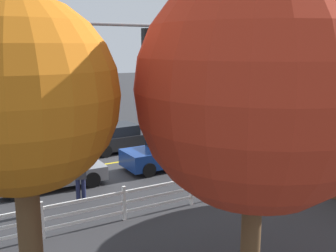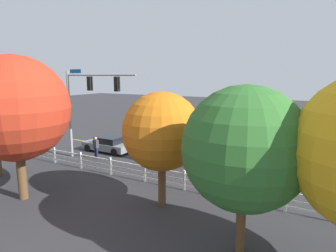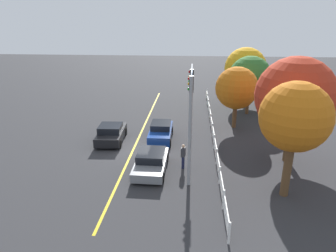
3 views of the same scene
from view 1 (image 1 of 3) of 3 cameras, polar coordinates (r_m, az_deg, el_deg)
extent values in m
plane|color=#2D2D30|center=(19.51, -7.62, -5.25)|extent=(120.00, 120.00, 0.00)
cube|color=gold|center=(21.27, 2.42, -3.74)|extent=(28.00, 0.16, 0.01)
cylinder|color=gray|center=(13.37, -21.22, 0.88)|extent=(0.20, 0.20, 6.60)
cylinder|color=gray|center=(13.99, -9.00, 14.29)|extent=(6.26, 0.12, 0.12)
cube|color=#0C59B2|center=(13.35, -18.31, 15.22)|extent=(1.10, 0.03, 0.28)
cube|color=black|center=(13.67, -12.50, 11.72)|extent=(0.32, 0.28, 1.00)
sphere|color=red|center=(13.82, -12.75, 13.03)|extent=(0.17, 0.17, 0.17)
sphere|color=orange|center=(13.82, -12.69, 11.70)|extent=(0.17, 0.17, 0.17)
sphere|color=#148C19|center=(13.82, -12.63, 10.38)|extent=(0.17, 0.17, 0.17)
cube|color=black|center=(14.60, -3.06, 11.93)|extent=(0.32, 0.28, 1.00)
sphere|color=red|center=(14.74, -3.34, 13.17)|extent=(0.17, 0.17, 0.17)
sphere|color=orange|center=(14.74, -3.33, 11.92)|extent=(0.17, 0.17, 0.17)
sphere|color=#148C19|center=(14.74, -3.31, 10.68)|extent=(0.17, 0.17, 0.17)
cube|color=black|center=(21.69, -6.69, -1.97)|extent=(4.10, 2.17, 0.69)
cube|color=black|center=(21.47, -7.21, -0.45)|extent=(1.89, 1.85, 0.53)
cylinder|color=black|center=(23.14, -4.67, -1.71)|extent=(0.65, 0.26, 0.64)
cylinder|color=black|center=(21.59, -2.37, -2.64)|extent=(0.65, 0.26, 0.64)
cylinder|color=black|center=(22.02, -10.91, -2.56)|extent=(0.65, 0.26, 0.64)
cylinder|color=black|center=(20.39, -8.96, -3.62)|extent=(0.65, 0.26, 0.64)
cube|color=navy|center=(18.48, -0.08, -4.19)|extent=(4.20, 1.80, 0.74)
cube|color=black|center=(18.42, 0.48, -2.28)|extent=(1.95, 1.60, 0.47)
cylinder|color=black|center=(17.21, -2.80, -6.34)|extent=(0.64, 0.23, 0.64)
cylinder|color=black|center=(18.61, -5.15, -5.00)|extent=(0.64, 0.23, 0.64)
cylinder|color=black|center=(18.64, 4.97, -4.97)|extent=(0.64, 0.23, 0.64)
cylinder|color=black|center=(19.93, 2.26, -3.84)|extent=(0.64, 0.23, 0.64)
cube|color=slate|center=(16.71, -16.57, -6.72)|extent=(4.22, 1.97, 0.56)
cube|color=black|center=(16.60, -15.96, -4.89)|extent=(2.06, 1.76, 0.51)
cylinder|color=black|center=(15.70, -20.92, -8.89)|extent=(0.64, 0.23, 0.64)
cylinder|color=black|center=(17.41, -21.82, -6.97)|extent=(0.64, 0.23, 0.64)
cylinder|color=black|center=(16.28, -10.87, -7.59)|extent=(0.64, 0.23, 0.64)
cylinder|color=black|center=(17.94, -12.72, -5.87)|extent=(0.64, 0.23, 0.64)
cylinder|color=#191E3F|center=(14.95, -12.82, -9.00)|extent=(0.16, 0.16, 0.85)
cylinder|color=#191E3F|center=(14.97, -12.06, -8.93)|extent=(0.16, 0.16, 0.85)
cube|color=#333338|center=(14.72, -12.56, -6.28)|extent=(0.44, 0.32, 0.62)
sphere|color=tan|center=(14.60, -12.64, -4.71)|extent=(0.22, 0.22, 0.22)
cube|color=white|center=(19.48, 23.06, -4.36)|extent=(0.10, 0.10, 1.15)
cube|color=white|center=(17.53, 17.86, -5.69)|extent=(0.10, 0.10, 1.15)
cube|color=white|center=(15.78, 11.40, -7.26)|extent=(0.10, 0.10, 1.15)
cube|color=white|center=(14.28, 3.39, -9.06)|extent=(0.10, 0.10, 1.15)
cube|color=white|center=(13.14, -6.34, -11.00)|extent=(0.10, 0.10, 1.15)
cube|color=white|center=(12.43, -17.67, -12.83)|extent=(0.10, 0.10, 1.15)
cube|color=white|center=(15.66, 11.45, -5.96)|extent=(26.00, 0.06, 0.09)
cube|color=white|center=(15.77, 11.40, -7.17)|extent=(26.00, 0.06, 0.09)
cube|color=white|center=(15.87, 11.36, -8.27)|extent=(26.00, 0.06, 0.09)
cylinder|color=brown|center=(8.65, -19.12, -16.25)|extent=(0.46, 0.46, 3.29)
sphere|color=#C66614|center=(7.76, -20.59, 4.13)|extent=(3.73, 3.73, 3.73)
cylinder|color=brown|center=(15.95, 23.08, -5.65)|extent=(0.38, 0.38, 2.27)
cylinder|color=brown|center=(9.46, 11.83, -15.23)|extent=(0.45, 0.45, 2.73)
sphere|color=#B22D19|center=(8.52, 12.74, 5.13)|extent=(5.20, 5.20, 5.20)
camera|label=2|loc=(19.01, 67.72, 6.45)|focal=30.23mm
camera|label=3|loc=(19.54, -79.58, 13.98)|focal=32.09mm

